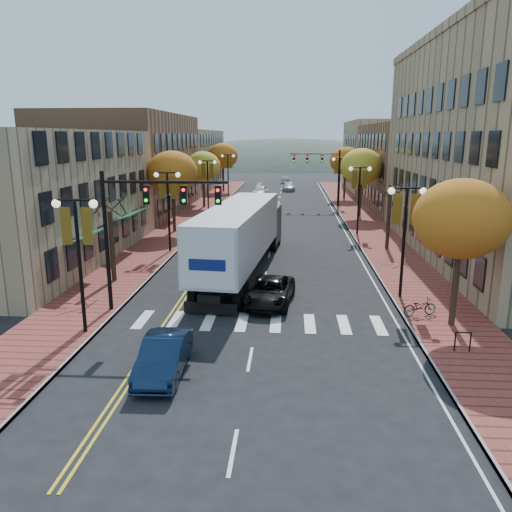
% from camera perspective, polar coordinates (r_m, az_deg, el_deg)
% --- Properties ---
extents(ground, '(200.00, 200.00, 0.00)m').
position_cam_1_polar(ground, '(21.99, -0.27, -9.48)').
color(ground, black).
rests_on(ground, ground).
extents(sidewalk_left, '(4.00, 85.00, 0.15)m').
position_cam_1_polar(sidewalk_left, '(54.39, -7.27, 4.43)').
color(sidewalk_left, brown).
rests_on(sidewalk_left, ground).
extents(sidewalk_right, '(4.00, 85.00, 0.15)m').
position_cam_1_polar(sidewalk_right, '(53.89, 11.92, 4.16)').
color(sidewalk_right, brown).
rests_on(sidewalk_right, ground).
extents(building_left_near, '(12.00, 22.00, 9.00)m').
position_cam_1_polar(building_left_near, '(38.20, -25.20, 6.11)').
color(building_left_near, '#9E8966').
rests_on(building_left_near, ground).
extents(building_left_mid, '(12.00, 24.00, 11.00)m').
position_cam_1_polar(building_left_mid, '(59.22, -14.50, 10.13)').
color(building_left_mid, brown).
rests_on(building_left_mid, ground).
extents(building_left_far, '(12.00, 26.00, 9.50)m').
position_cam_1_polar(building_left_far, '(83.35, -9.06, 10.74)').
color(building_left_far, '#9E8966').
rests_on(building_left_far, ground).
extents(building_right_mid, '(15.00, 24.00, 10.00)m').
position_cam_1_polar(building_right_mid, '(64.57, 19.47, 9.60)').
color(building_right_mid, brown).
rests_on(building_right_mid, ground).
extents(building_right_far, '(15.00, 20.00, 11.00)m').
position_cam_1_polar(building_right_far, '(85.94, 15.63, 11.00)').
color(building_right_far, '#9E8966').
rests_on(building_right_far, ground).
extents(tree_left_a, '(0.28, 0.28, 4.20)m').
position_cam_1_polar(tree_left_a, '(30.73, -16.12, 1.09)').
color(tree_left_a, '#382619').
rests_on(tree_left_a, sidewalk_left).
extents(tree_left_b, '(4.48, 4.48, 7.21)m').
position_cam_1_polar(tree_left_b, '(45.52, -9.54, 9.40)').
color(tree_left_b, '#382619').
rests_on(tree_left_b, sidewalk_left).
extents(tree_left_c, '(4.16, 4.16, 6.69)m').
position_cam_1_polar(tree_left_c, '(61.19, -6.05, 10.16)').
color(tree_left_c, '#382619').
rests_on(tree_left_c, sidewalk_left).
extents(tree_left_d, '(4.61, 4.61, 7.42)m').
position_cam_1_polar(tree_left_d, '(78.94, -3.79, 11.35)').
color(tree_left_d, '#382619').
rests_on(tree_left_d, sidewalk_left).
extents(tree_right_a, '(4.16, 4.16, 6.69)m').
position_cam_1_polar(tree_right_a, '(23.69, 22.43, 3.92)').
color(tree_right_a, '#382619').
rests_on(tree_right_a, sidewalk_right).
extents(tree_right_b, '(0.28, 0.28, 4.20)m').
position_cam_1_polar(tree_right_b, '(39.43, 14.89, 3.83)').
color(tree_right_b, '#382619').
rests_on(tree_right_b, sidewalk_right).
extents(tree_right_c, '(4.48, 4.48, 7.21)m').
position_cam_1_polar(tree_right_c, '(54.79, 11.98, 9.96)').
color(tree_right_c, '#382619').
rests_on(tree_right_c, sidewalk_right).
extents(tree_right_d, '(4.35, 4.35, 7.00)m').
position_cam_1_polar(tree_right_d, '(70.66, 10.20, 10.66)').
color(tree_right_d, '#382619').
rests_on(tree_right_d, sidewalk_right).
extents(lamp_left_a, '(1.96, 0.36, 6.05)m').
position_cam_1_polar(lamp_left_a, '(22.50, -19.70, 1.72)').
color(lamp_left_a, black).
rests_on(lamp_left_a, ground).
extents(lamp_left_b, '(1.96, 0.36, 6.05)m').
position_cam_1_polar(lamp_left_b, '(37.53, -10.03, 6.76)').
color(lamp_left_b, black).
rests_on(lamp_left_b, ground).
extents(lamp_left_c, '(1.96, 0.36, 6.05)m').
position_cam_1_polar(lamp_left_c, '(55.09, -5.55, 9.01)').
color(lamp_left_c, black).
rests_on(lamp_left_c, ground).
extents(lamp_left_d, '(1.96, 0.36, 6.05)m').
position_cam_1_polar(lamp_left_d, '(72.86, -3.22, 10.14)').
color(lamp_left_d, black).
rests_on(lamp_left_d, ground).
extents(lamp_right_a, '(1.96, 0.36, 6.05)m').
position_cam_1_polar(lamp_right_a, '(27.21, 16.68, 3.87)').
color(lamp_right_a, black).
rests_on(lamp_right_a, ground).
extents(lamp_right_b, '(1.96, 0.36, 6.05)m').
position_cam_1_polar(lamp_right_b, '(44.80, 11.73, 7.76)').
color(lamp_right_b, black).
rests_on(lamp_right_b, ground).
extents(lamp_right_c, '(1.96, 0.36, 6.05)m').
position_cam_1_polar(lamp_right_c, '(62.62, 9.55, 9.43)').
color(lamp_right_c, black).
rests_on(lamp_right_c, ground).
extents(traffic_mast_near, '(6.10, 0.35, 7.00)m').
position_cam_1_polar(traffic_mast_near, '(24.48, -12.69, 4.58)').
color(traffic_mast_near, black).
rests_on(traffic_mast_near, ground).
extents(traffic_mast_far, '(6.10, 0.34, 7.00)m').
position_cam_1_polar(traffic_mast_far, '(62.41, 7.70, 10.06)').
color(traffic_mast_far, black).
rests_on(traffic_mast_far, ground).
extents(semi_truck, '(4.62, 18.13, 4.48)m').
position_cam_1_polar(semi_truck, '(31.95, -1.51, 2.76)').
color(semi_truck, black).
rests_on(semi_truck, ground).
extents(navy_sedan, '(1.61, 4.31, 1.41)m').
position_cam_1_polar(navy_sedan, '(19.07, -10.49, -11.16)').
color(navy_sedan, '#0D1D37').
rests_on(navy_sedan, ground).
extents(black_suv, '(2.81, 5.10, 1.35)m').
position_cam_1_polar(black_suv, '(26.18, 1.59, -4.07)').
color(black_suv, black).
rests_on(black_suv, ground).
extents(car_far_white, '(2.49, 4.94, 1.62)m').
position_cam_1_polar(car_far_white, '(73.27, 0.49, 7.45)').
color(car_far_white, white).
rests_on(car_far_white, ground).
extents(car_far_silver, '(2.12, 4.71, 1.34)m').
position_cam_1_polar(car_far_silver, '(81.11, 3.74, 7.91)').
color(car_far_silver, '#A0A1A8').
rests_on(car_far_silver, ground).
extents(car_far_oncoming, '(1.80, 4.42, 1.43)m').
position_cam_1_polar(car_far_oncoming, '(93.05, 3.39, 8.67)').
color(car_far_oncoming, '#B0B1B8').
rests_on(car_far_oncoming, ground).
extents(bicycle, '(1.79, 1.07, 0.89)m').
position_cam_1_polar(bicycle, '(25.40, 18.19, -5.53)').
color(bicycle, gray).
rests_on(bicycle, sidewalk_right).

